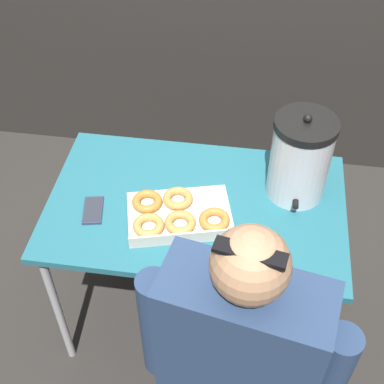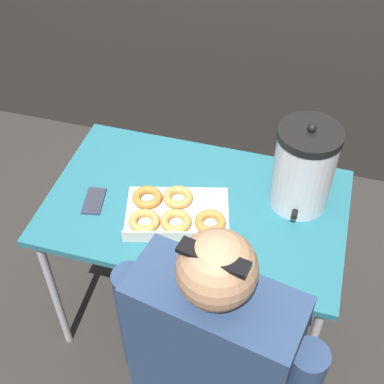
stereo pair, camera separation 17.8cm
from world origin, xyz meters
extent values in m
plane|color=#2D2B28|center=(0.00, 0.00, 0.00)|extent=(12.00, 12.00, 0.00)
cube|color=#236675|center=(0.00, 0.00, 0.72)|extent=(1.10, 0.68, 0.03)
cylinder|color=#ADADB2|center=(-0.51, -0.29, 0.35)|extent=(0.03, 0.03, 0.70)
cylinder|color=#ADADB2|center=(0.51, -0.29, 0.35)|extent=(0.03, 0.03, 0.70)
cylinder|color=#ADADB2|center=(-0.51, 0.29, 0.35)|extent=(0.03, 0.03, 0.70)
cylinder|color=#ADADB2|center=(0.51, 0.29, 0.35)|extent=(0.03, 0.03, 0.70)
cube|color=beige|center=(-0.05, -0.07, 0.74)|extent=(0.42, 0.34, 0.02)
cube|color=beige|center=(-0.02, -0.19, 0.77)|extent=(0.36, 0.10, 0.04)
torus|color=#D3914A|center=(-0.15, -0.16, 0.76)|extent=(0.14, 0.14, 0.03)
torus|color=#D28F48|center=(-0.04, -0.13, 0.76)|extent=(0.15, 0.15, 0.03)
torus|color=#BF7D36|center=(0.08, -0.10, 0.76)|extent=(0.16, 0.16, 0.03)
torus|color=#BB7931|center=(-0.17, -0.04, 0.76)|extent=(0.14, 0.14, 0.03)
torus|color=#D18F47|center=(-0.07, -0.01, 0.76)|extent=(0.14, 0.14, 0.03)
cylinder|color=silver|center=(0.36, 0.12, 0.88)|extent=(0.22, 0.22, 0.30)
cylinder|color=black|center=(0.36, 0.12, 1.05)|extent=(0.22, 0.22, 0.03)
sphere|color=black|center=(0.36, 0.12, 1.07)|extent=(0.03, 0.03, 0.03)
cylinder|color=black|center=(0.36, 0.01, 0.79)|extent=(0.02, 0.05, 0.02)
cube|color=#2D334C|center=(-0.37, -0.09, 0.74)|extent=(0.09, 0.14, 0.01)
cube|color=#2D333D|center=(-0.37, -0.09, 0.74)|extent=(0.08, 0.13, 0.00)
cube|color=navy|center=(0.21, -0.57, 0.76)|extent=(0.49, 0.29, 0.58)
sphere|color=tan|center=(0.21, -0.57, 1.15)|extent=(0.20, 0.20, 0.20)
cube|color=black|center=(0.20, -0.60, 1.23)|extent=(0.17, 0.07, 0.01)
cylinder|color=navy|center=(-0.05, -0.52, 0.74)|extent=(0.10, 0.10, 0.46)
camera|label=1|loc=(0.18, -1.34, 2.18)|focal=50.00mm
camera|label=2|loc=(0.35, -1.31, 2.18)|focal=50.00mm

